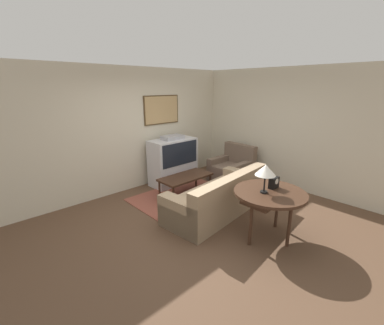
# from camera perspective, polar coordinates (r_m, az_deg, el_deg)

# --- Properties ---
(ground_plane) EXTENTS (12.00, 12.00, 0.00)m
(ground_plane) POSITION_cam_1_polar(r_m,az_deg,el_deg) (4.72, 1.55, -12.42)
(ground_plane) COLOR brown
(wall_back) EXTENTS (12.00, 0.10, 2.70)m
(wall_back) POSITION_cam_1_polar(r_m,az_deg,el_deg) (5.91, -13.04, 7.11)
(wall_back) COLOR beige
(wall_back) RESTS_ON ground_plane
(wall_right) EXTENTS (0.06, 12.00, 2.70)m
(wall_right) POSITION_cam_1_polar(r_m,az_deg,el_deg) (6.33, 18.99, 7.21)
(wall_right) COLOR beige
(wall_right) RESTS_ON ground_plane
(area_rug) EXTENTS (2.05, 1.43, 0.01)m
(area_rug) POSITION_cam_1_polar(r_m,az_deg,el_deg) (5.60, -2.12, -7.47)
(area_rug) COLOR brown
(area_rug) RESTS_ON ground_plane
(tv) EXTENTS (1.13, 0.55, 1.19)m
(tv) POSITION_cam_1_polar(r_m,az_deg,el_deg) (6.17, -4.23, 0.31)
(tv) COLOR silver
(tv) RESTS_ON ground_plane
(couch) EXTENTS (2.21, 1.08, 0.79)m
(couch) POSITION_cam_1_polar(r_m,az_deg,el_deg) (4.84, 5.95, -7.93)
(couch) COLOR #9E8466
(couch) RESTS_ON ground_plane
(armchair) EXTENTS (0.86, 0.90, 0.89)m
(armchair) POSITION_cam_1_polar(r_m,az_deg,el_deg) (6.50, 8.95, -1.50)
(armchair) COLOR brown
(armchair) RESTS_ON ground_plane
(coffee_table) EXTENTS (1.16, 0.55, 0.45)m
(coffee_table) POSITION_cam_1_polar(r_m,az_deg,el_deg) (5.49, -1.42, -3.47)
(coffee_table) COLOR #3D2619
(coffee_table) RESTS_ON ground_plane
(console_table) EXTENTS (1.08, 1.08, 0.77)m
(console_table) POSITION_cam_1_polar(r_m,az_deg,el_deg) (4.08, 16.94, -7.09)
(console_table) COLOR #3D2619
(console_table) RESTS_ON ground_plane
(table_lamp) EXTENTS (0.30, 0.30, 0.44)m
(table_lamp) POSITION_cam_1_polar(r_m,az_deg,el_deg) (3.87, 16.04, -1.73)
(table_lamp) COLOR black
(table_lamp) RESTS_ON console_table
(mantel_clock) EXTENTS (0.18, 0.10, 0.18)m
(mantel_clock) POSITION_cam_1_polar(r_m,az_deg,el_deg) (4.18, 17.73, -4.27)
(mantel_clock) COLOR black
(mantel_clock) RESTS_ON console_table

